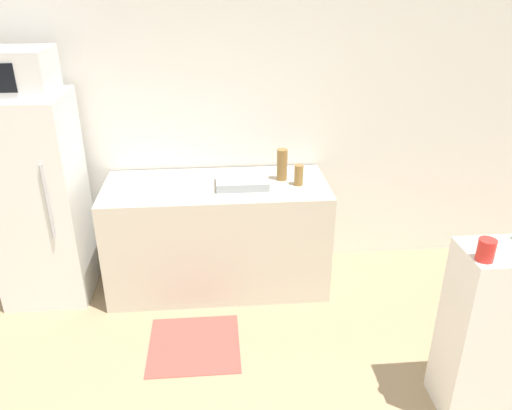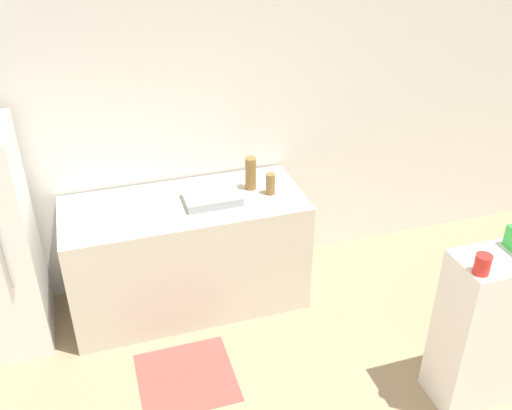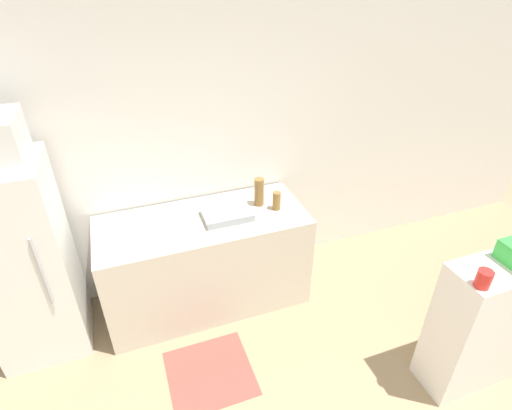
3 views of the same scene
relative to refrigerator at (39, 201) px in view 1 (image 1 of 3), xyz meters
The scene contains 10 objects.
wall_back 1.39m from the refrigerator, 17.85° to the left, with size 8.00×0.06×2.60m, color white.
refrigerator is the anchor object (origin of this frame).
microwave 0.93m from the refrigerator, 107.33° to the right, with size 0.50×0.43×0.30m.
counter 1.35m from the refrigerator, ahead, with size 1.68×0.70×0.86m, color beige.
sink_basin 1.50m from the refrigerator, ahead, with size 0.38×0.28×0.06m, color #9EA3A8.
bottle_tall 1.82m from the refrigerator, ahead, with size 0.08×0.08×0.24m, color olive.
bottle_short 1.92m from the refrigerator, ahead, with size 0.07×0.07×0.16m, color olive.
shelf_cabinet 3.21m from the refrigerator, 25.85° to the right, with size 0.70×0.32×1.04m, color white.
jar 2.99m from the refrigerator, 29.73° to the right, with size 0.09×0.09×0.11m, color red.
kitchen_rug 1.55m from the refrigerator, 34.19° to the right, with size 0.61×0.59×0.01m, color #99473D.
Camera 1 is at (0.08, -0.78, 2.31)m, focal length 35.00 mm.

